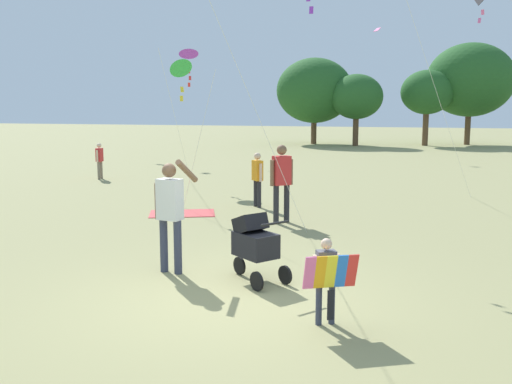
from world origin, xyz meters
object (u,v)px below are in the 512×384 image
(kite_blue_high, at_px, (181,70))
(person_couple_left, at_px, (257,175))
(person_sitting_far, at_px, (100,158))
(picnic_blanket, at_px, (182,213))
(person_adult_flyer, at_px, (170,207))
(child_with_butterfly_kite, at_px, (327,274))
(stroller, at_px, (255,241))
(kite_green_novelty, at_px, (188,55))
(person_red_shirt, at_px, (282,177))

(kite_blue_high, height_order, person_couple_left, kite_blue_high)
(kite_blue_high, xyz_separation_m, person_sitting_far, (-4.96, 4.59, -2.71))
(picnic_blanket, bearing_deg, person_adult_flyer, -70.18)
(child_with_butterfly_kite, relative_size, stroller, 1.03)
(stroller, bearing_deg, person_sitting_far, 129.39)
(picnic_blanket, bearing_deg, stroller, -57.15)
(picnic_blanket, bearing_deg, person_sitting_far, 134.29)
(person_sitting_far, xyz_separation_m, picnic_blanket, (5.22, -5.36, -0.74))
(child_with_butterfly_kite, height_order, person_couple_left, person_couple_left)
(child_with_butterfly_kite, xyz_separation_m, kite_blue_high, (-4.58, 6.97, 2.83))
(kite_blue_high, distance_m, person_couple_left, 3.24)
(person_adult_flyer, bearing_deg, kite_blue_high, 109.72)
(stroller, distance_m, person_sitting_far, 13.03)
(kite_green_novelty, bearing_deg, stroller, -64.14)
(kite_green_novelty, relative_size, person_sitting_far, 3.49)
(person_adult_flyer, xyz_separation_m, picnic_blanket, (-1.67, 4.63, -1.03))
(person_sitting_far, bearing_deg, child_with_butterfly_kite, -50.46)
(person_sitting_far, bearing_deg, kite_blue_high, -42.77)
(kite_blue_high, bearing_deg, kite_green_novelty, 108.84)
(kite_blue_high, distance_m, picnic_blanket, 3.55)
(person_red_shirt, bearing_deg, person_couple_left, 119.37)
(stroller, height_order, person_sitting_far, person_sitting_far)
(child_with_butterfly_kite, bearing_deg, stroller, 130.59)
(child_with_butterfly_kite, bearing_deg, person_adult_flyer, 149.30)
(person_adult_flyer, distance_m, person_couple_left, 5.99)
(child_with_butterfly_kite, distance_m, person_sitting_far, 14.98)
(kite_blue_high, distance_m, person_sitting_far, 7.28)
(kite_green_novelty, distance_m, person_couple_left, 6.19)
(stroller, bearing_deg, kite_blue_high, 121.12)
(child_with_butterfly_kite, relative_size, kite_blue_high, 0.28)
(child_with_butterfly_kite, distance_m, person_couple_left, 8.06)
(kite_green_novelty, height_order, person_couple_left, kite_green_novelty)
(stroller, bearing_deg, kite_green_novelty, 115.86)
(kite_blue_high, relative_size, picnic_blanket, 2.41)
(kite_blue_high, bearing_deg, child_with_butterfly_kite, -56.67)
(child_with_butterfly_kite, xyz_separation_m, person_adult_flyer, (-2.65, 1.57, 0.41))
(stroller, distance_m, kite_green_novelty, 11.72)
(person_red_shirt, distance_m, person_sitting_far, 9.69)
(child_with_butterfly_kite, height_order, picnic_blanket, child_with_butterfly_kite)
(person_adult_flyer, xyz_separation_m, person_sitting_far, (-6.89, 9.98, -0.29))
(stroller, bearing_deg, person_couple_left, 104.02)
(child_with_butterfly_kite, height_order, stroller, child_with_butterfly_kite)
(person_red_shirt, relative_size, picnic_blanket, 1.12)
(kite_green_novelty, bearing_deg, child_with_butterfly_kite, -61.96)
(person_adult_flyer, relative_size, person_red_shirt, 1.04)
(kite_blue_high, relative_size, person_couple_left, 2.67)
(person_adult_flyer, relative_size, kite_green_novelty, 0.41)
(person_couple_left, bearing_deg, kite_blue_high, -161.87)
(kite_green_novelty, xyz_separation_m, person_couple_left, (3.35, -3.97, -3.37))
(person_sitting_far, relative_size, picnic_blanket, 0.82)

